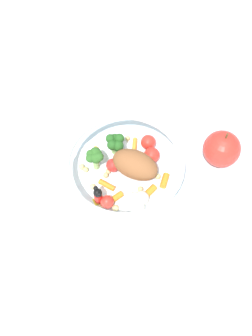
% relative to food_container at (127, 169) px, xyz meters
% --- Properties ---
extents(ground_plane, '(2.40, 2.40, 0.00)m').
position_rel_food_container_xyz_m(ground_plane, '(0.02, 0.00, -0.03)').
color(ground_plane, silver).
extents(food_container, '(0.22, 0.22, 0.07)m').
position_rel_food_container_xyz_m(food_container, '(0.00, 0.00, 0.00)').
color(food_container, white).
rests_on(food_container, ground_plane).
extents(loose_apple, '(0.07, 0.07, 0.08)m').
position_rel_food_container_xyz_m(loose_apple, '(0.03, -0.18, 0.01)').
color(loose_apple, red).
rests_on(loose_apple, ground_plane).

